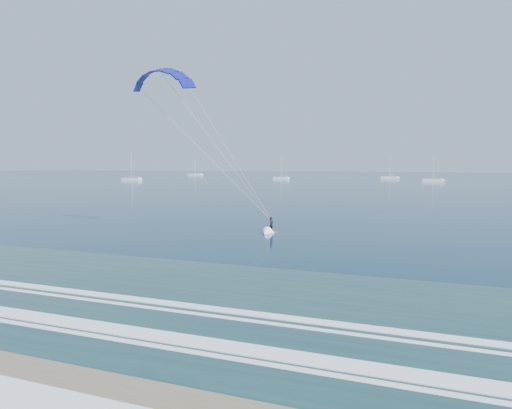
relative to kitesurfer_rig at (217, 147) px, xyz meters
The scene contains 7 objects.
ground 33.46m from the kitesurfer_rig, 75.11° to the right, with size 900.00×900.00×0.00m, color #072A3D.
kitesurfer_rig is the anchor object (origin of this frame).
sailboat_0 165.68m from the kitesurfer_rig, 128.91° to the left, with size 9.12×2.40×12.34m.
sailboat_1 171.51m from the kitesurfer_rig, 105.51° to the left, with size 7.29×2.40×10.21m.
sailboat_2 193.74m from the kitesurfer_rig, 89.55° to the left, with size 8.40×2.40×11.36m.
sailboat_3 161.47m from the kitesurfer_rig, 82.41° to the left, with size 8.12×2.40×11.35m.
sailboat_7 253.06m from the kitesurfer_rig, 118.88° to the left, with size 9.78×2.40×13.15m.
Camera 1 is at (11.59, -10.15, 7.11)m, focal length 32.00 mm.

